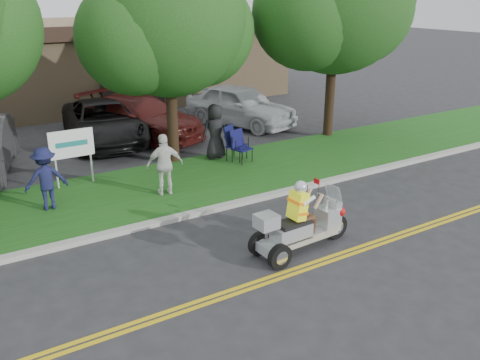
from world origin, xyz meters
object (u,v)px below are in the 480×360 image
lawn_chair_b (233,141)px  spectator_adult_right (165,165)px  parked_car_mid (104,122)px  parked_car_far_right (240,105)px  lawn_chair_a (240,144)px  parked_car_right (141,117)px  trike_scooter (300,227)px

lawn_chair_b → spectator_adult_right: bearing=175.6°
parked_car_mid → parked_car_far_right: size_ratio=1.09×
lawn_chair_b → spectator_adult_right: spectator_adult_right is taller
spectator_adult_right → parked_car_mid: size_ratio=0.31×
lawn_chair_b → spectator_adult_right: size_ratio=0.67×
lawn_chair_a → spectator_adult_right: (-3.23, -1.37, 0.26)m
lawn_chair_a → lawn_chair_b: (-0.06, 0.30, 0.05)m
parked_car_right → parked_car_far_right: size_ratio=1.09×
trike_scooter → parked_car_mid: size_ratio=0.46×
parked_car_right → lawn_chair_a: bearing=-97.0°
spectator_adult_right → lawn_chair_b: bearing=-141.2°
lawn_chair_b → spectator_adult_right: (-3.17, -1.67, 0.21)m
parked_car_right → parked_car_far_right: (4.27, -0.45, 0.06)m
lawn_chair_b → parked_car_right: size_ratio=0.21×
trike_scooter → parked_car_mid: trike_scooter is taller
lawn_chair_a → parked_car_right: 5.17m
lawn_chair_a → parked_car_far_right: 5.29m
lawn_chair_a → lawn_chair_b: 0.31m
trike_scooter → parked_car_right: size_ratio=0.46×
spectator_adult_right → parked_car_mid: bearing=-81.4°
parked_car_mid → parked_car_far_right: bearing=2.2°
parked_car_far_right → trike_scooter: bearing=-134.3°
trike_scooter → parked_car_far_right: parked_car_far_right is taller
parked_car_right → parked_car_far_right: parked_car_far_right is taller
lawn_chair_b → spectator_adult_right: 3.59m
lawn_chair_a → parked_car_mid: bearing=106.4°
parked_car_mid → parked_car_right: size_ratio=1.00×
lawn_chair_b → parked_car_far_right: parked_car_far_right is taller
trike_scooter → lawn_chair_a: (2.00, 5.80, 0.12)m
lawn_chair_b → parked_car_far_right: (2.84, 4.20, 0.11)m
lawn_chair_a → spectator_adult_right: bearing=-171.2°
parked_car_mid → trike_scooter: bearing=-77.7°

